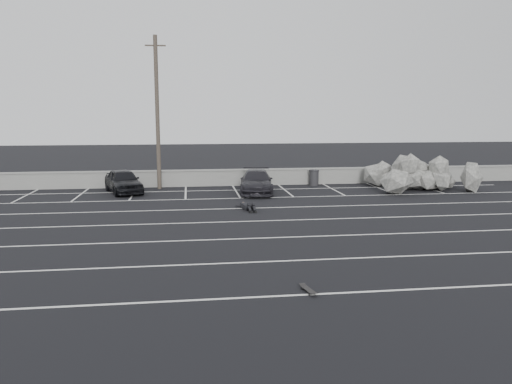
{
  "coord_description": "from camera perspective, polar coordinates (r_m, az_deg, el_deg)",
  "views": [
    {
      "loc": [
        -1.78,
        -17.93,
        4.58
      ],
      "look_at": [
        1.29,
        4.75,
        1.0
      ],
      "focal_mm": 35.0,
      "sensor_mm": 36.0,
      "label": 1
    }
  ],
  "objects": [
    {
      "name": "car_right",
      "position": [
        29.22,
        0.05,
        1.18
      ],
      "size": [
        2.41,
        4.76,
        1.32
      ],
      "primitive_type": "imported",
      "rotation": [
        0.0,
        0.0,
        -0.13
      ],
      "color": "black",
      "rests_on": "ground"
    },
    {
      "name": "riprap_pile",
      "position": [
        32.27,
        17.69,
        1.52
      ],
      "size": [
        6.76,
        5.45,
        1.59
      ],
      "color": "gray",
      "rests_on": "ground"
    },
    {
      "name": "ground",
      "position": [
        18.59,
        -1.99,
        -5.38
      ],
      "size": [
        120.0,
        120.0,
        0.0
      ],
      "primitive_type": "plane",
      "color": "black",
      "rests_on": "ground"
    },
    {
      "name": "trash_bin",
      "position": [
        32.59,
        6.65,
        1.66
      ],
      "size": [
        0.78,
        0.78,
        1.01
      ],
      "rotation": [
        0.0,
        0.0,
        0.2
      ],
      "color": "#28272A",
      "rests_on": "ground"
    },
    {
      "name": "seawall",
      "position": [
        32.23,
        -4.49,
        1.68
      ],
      "size": [
        50.0,
        0.45,
        1.06
      ],
      "color": "gray",
      "rests_on": "ground"
    },
    {
      "name": "car_left",
      "position": [
        30.27,
        -14.93,
        1.22
      ],
      "size": [
        2.93,
        4.42,
        1.4
      ],
      "primitive_type": "imported",
      "rotation": [
        0.0,
        0.0,
        0.34
      ],
      "color": "black",
      "rests_on": "ground"
    },
    {
      "name": "utility_pole",
      "position": [
        31.18,
        -11.21,
        8.9
      ],
      "size": [
        1.23,
        0.25,
        9.23
      ],
      "color": "#4C4238",
      "rests_on": "ground"
    },
    {
      "name": "skateboard",
      "position": [
        13.28,
        5.99,
        -11.04
      ],
      "size": [
        0.31,
        0.69,
        0.08
      ],
      "rotation": [
        0.0,
        0.0,
        0.2
      ],
      "color": "black",
      "rests_on": "ground"
    },
    {
      "name": "person",
      "position": [
        24.42,
        -1.12,
        -1.36
      ],
      "size": [
        1.68,
        2.65,
        0.47
      ],
      "primitive_type": null,
      "rotation": [
        0.0,
        0.0,
        0.17
      ],
      "color": "black",
      "rests_on": "ground"
    },
    {
      "name": "stall_lines",
      "position": [
        22.86,
        -3.3,
        -2.67
      ],
      "size": [
        36.0,
        20.05,
        0.01
      ],
      "color": "silver",
      "rests_on": "ground"
    }
  ]
}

